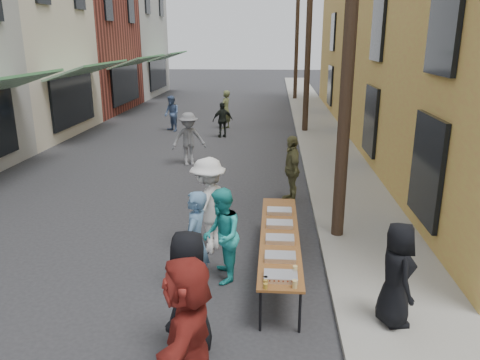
# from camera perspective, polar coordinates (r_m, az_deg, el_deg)

# --- Properties ---
(ground) EXTENTS (120.00, 120.00, 0.00)m
(ground) POSITION_cam_1_polar(r_m,az_deg,el_deg) (8.28, -17.34, -14.31)
(ground) COLOR #28282B
(ground) RESTS_ON ground
(sidewalk) EXTENTS (2.20, 60.00, 0.10)m
(sidewalk) POSITION_cam_1_polar(r_m,az_deg,el_deg) (22.04, 9.71, 5.85)
(sidewalk) COLOR gray
(sidewalk) RESTS_ON ground
(utility_pole_near) EXTENTS (0.26, 0.26, 9.00)m
(utility_pole_near) POSITION_cam_1_polar(r_m,az_deg,el_deg) (9.65, 13.36, 18.34)
(utility_pole_near) COLOR #2D2116
(utility_pole_near) RESTS_ON ground
(utility_pole_mid) EXTENTS (0.26, 0.26, 9.00)m
(utility_pole_mid) POSITION_cam_1_polar(r_m,az_deg,el_deg) (21.59, 8.38, 17.58)
(utility_pole_mid) COLOR #2D2116
(utility_pole_mid) RESTS_ON ground
(utility_pole_far) EXTENTS (0.26, 0.26, 9.00)m
(utility_pole_far) POSITION_cam_1_polar(r_m,az_deg,el_deg) (33.57, 6.96, 17.34)
(utility_pole_far) COLOR #2D2116
(utility_pole_far) RESTS_ON ground
(serving_table) EXTENTS (0.70, 4.00, 0.75)m
(serving_table) POSITION_cam_1_polar(r_m,az_deg,el_deg) (8.64, 4.86, -6.86)
(serving_table) COLOR brown
(serving_table) RESTS_ON ground
(catering_tray_sausage) EXTENTS (0.50, 0.33, 0.08)m
(catering_tray_sausage) POSITION_cam_1_polar(r_m,az_deg,el_deg) (7.13, 4.98, -11.64)
(catering_tray_sausage) COLOR maroon
(catering_tray_sausage) RESTS_ON serving_table
(catering_tray_foil_b) EXTENTS (0.50, 0.33, 0.08)m
(catering_tray_foil_b) POSITION_cam_1_polar(r_m,az_deg,el_deg) (7.70, 4.93, -9.33)
(catering_tray_foil_b) COLOR #B2B2B7
(catering_tray_foil_b) RESTS_ON serving_table
(catering_tray_buns) EXTENTS (0.50, 0.33, 0.08)m
(catering_tray_buns) POSITION_cam_1_polar(r_m,az_deg,el_deg) (8.34, 4.89, -7.20)
(catering_tray_buns) COLOR tan
(catering_tray_buns) RESTS_ON serving_table
(catering_tray_foil_d) EXTENTS (0.50, 0.33, 0.08)m
(catering_tray_foil_d) POSITION_cam_1_polar(r_m,az_deg,el_deg) (8.98, 4.85, -5.38)
(catering_tray_foil_d) COLOR #B2B2B7
(catering_tray_foil_d) RESTS_ON serving_table
(catering_tray_buns_end) EXTENTS (0.50, 0.33, 0.08)m
(catering_tray_buns_end) POSITION_cam_1_polar(r_m,az_deg,el_deg) (9.63, 4.82, -3.80)
(catering_tray_buns_end) COLOR tan
(catering_tray_buns_end) RESTS_ON serving_table
(condiment_jar_a) EXTENTS (0.07, 0.07, 0.08)m
(condiment_jar_a) POSITION_cam_1_polar(r_m,az_deg,el_deg) (6.86, 3.12, -12.79)
(condiment_jar_a) COLOR #A57F26
(condiment_jar_a) RESTS_ON serving_table
(condiment_jar_b) EXTENTS (0.07, 0.07, 0.08)m
(condiment_jar_b) POSITION_cam_1_polar(r_m,az_deg,el_deg) (6.95, 3.14, -12.39)
(condiment_jar_b) COLOR #A57F26
(condiment_jar_b) RESTS_ON serving_table
(condiment_jar_c) EXTENTS (0.07, 0.07, 0.08)m
(condiment_jar_c) POSITION_cam_1_polar(r_m,az_deg,el_deg) (7.04, 3.15, -11.99)
(condiment_jar_c) COLOR #A57F26
(condiment_jar_c) RESTS_ON serving_table
(cup_stack) EXTENTS (0.08, 0.08, 0.12)m
(cup_stack) POSITION_cam_1_polar(r_m,az_deg,el_deg) (6.91, 6.70, -12.50)
(cup_stack) COLOR tan
(cup_stack) RESTS_ON serving_table
(guest_front_a) EXTENTS (0.79, 1.00, 1.80)m
(guest_front_a) POSITION_cam_1_polar(r_m,az_deg,el_deg) (6.47, -6.18, -13.72)
(guest_front_a) COLOR black
(guest_front_a) RESTS_ON ground
(guest_front_b) EXTENTS (0.51, 0.71, 1.80)m
(guest_front_b) POSITION_cam_1_polar(r_m,az_deg,el_deg) (7.97, -5.46, -7.55)
(guest_front_b) COLOR #4E7397
(guest_front_b) RESTS_ON ground
(guest_front_c) EXTENTS (0.76, 0.92, 1.72)m
(guest_front_c) POSITION_cam_1_polar(r_m,az_deg,el_deg) (8.28, -2.27, -6.82)
(guest_front_c) COLOR #2BB2AC
(guest_front_c) RESTS_ON ground
(guest_front_d) EXTENTS (1.17, 1.45, 1.96)m
(guest_front_d) POSITION_cam_1_polar(r_m,az_deg,el_deg) (9.39, -3.88, -3.10)
(guest_front_d) COLOR silver
(guest_front_d) RESTS_ON ground
(guest_front_e) EXTENTS (0.63, 1.11, 1.78)m
(guest_front_e) POSITION_cam_1_polar(r_m,az_deg,el_deg) (12.36, 6.30, 1.35)
(guest_front_e) COLOR #68663C
(guest_front_e) RESTS_ON ground
(guest_queue_back) EXTENTS (0.63, 1.81, 1.94)m
(guest_queue_back) POSITION_cam_1_polar(r_m,az_deg,el_deg) (5.59, -6.37, -18.35)
(guest_queue_back) COLOR maroon
(guest_queue_back) RESTS_ON ground
(server) EXTENTS (0.61, 0.84, 1.59)m
(server) POSITION_cam_1_polar(r_m,az_deg,el_deg) (7.31, 18.55, -10.81)
(server) COLOR black
(server) RESTS_ON sidewalk
(passerby_left) EXTENTS (1.33, 1.05, 1.80)m
(passerby_left) POSITION_cam_1_polar(r_m,az_deg,el_deg) (16.05, -6.27, 5.00)
(passerby_left) COLOR slate
(passerby_left) RESTS_ON ground
(passerby_mid) EXTENTS (0.97, 0.69, 1.53)m
(passerby_mid) POSITION_cam_1_polar(r_m,az_deg,el_deg) (20.55, -2.13, 7.32)
(passerby_mid) COLOR black
(passerby_mid) RESTS_ON ground
(passerby_right) EXTENTS (0.65, 0.78, 1.82)m
(passerby_right) POSITION_cam_1_polar(r_m,az_deg,el_deg) (22.61, -1.77, 8.57)
(passerby_right) COLOR #596138
(passerby_right) RESTS_ON ground
(passerby_far) EXTENTS (1.00, 1.01, 1.64)m
(passerby_far) POSITION_cam_1_polar(r_m,az_deg,el_deg) (22.16, -8.32, 8.01)
(passerby_far) COLOR #4B6491
(passerby_far) RESTS_ON ground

